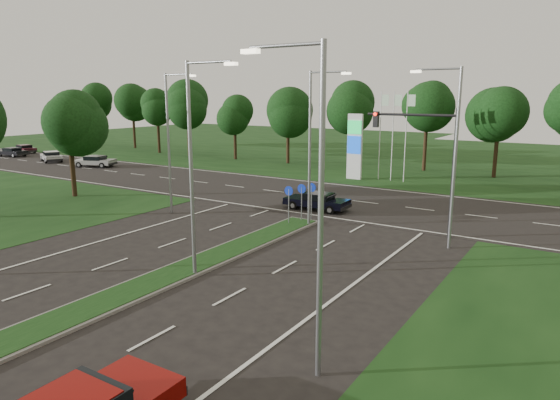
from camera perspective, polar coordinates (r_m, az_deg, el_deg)
The scene contains 19 objects.
ground at distance 19.13m, azimuth -24.02°, elevation -12.80°, with size 160.00×160.00×0.00m, color black.
verge_far at distance 66.35m, azimuth 19.53°, elevation 4.60°, with size 160.00×50.00×0.02m, color black.
cross_road at distance 37.19m, azimuth 8.30°, elevation -0.10°, with size 160.00×12.00×0.02m, color black.
median_kerb at distance 21.32m, azimuth -14.97°, elevation -9.40°, with size 2.00×26.00×0.12m, color slate.
streetlight_median_near at distance 20.77m, azimuth -9.77°, elevation 4.59°, with size 2.53×0.22×9.00m.
streetlight_median_far at distance 28.90m, azimuth 3.77°, elevation 6.76°, with size 2.53×0.22×9.00m.
streetlight_left_far at distance 32.92m, azimuth -12.41°, elevation 7.14°, with size 2.53×0.22×9.00m.
streetlight_right_far at distance 26.06m, azimuth 19.02°, elevation 5.57°, with size 2.53×0.22×9.00m.
streetlight_right_near at distance 13.02m, azimuth 3.93°, elevation 0.43°, with size 2.53×0.22×9.00m.
traffic_signal at distance 28.43m, azimuth 16.79°, elevation 5.33°, with size 5.10×0.42×7.00m.
median_signs at distance 30.22m, azimuth 2.39°, elevation 0.55°, with size 1.16×1.76×2.38m.
gas_pylon at distance 46.42m, azimuth 8.81°, elevation 6.25°, with size 5.80×1.26×8.00m.
tree_left_far at distance 40.18m, azimuth -22.41°, elevation 8.82°, with size 5.20×5.20×8.86m.
treeline_far at distance 51.32m, azimuth 16.17°, elevation 10.53°, with size 6.00×6.00×9.90m.
navy_sedan at distance 33.91m, azimuth 4.24°, elevation -0.08°, with size 4.36×1.91×1.18m.
far_car_a at distance 57.74m, azimuth -20.41°, elevation 4.21°, with size 4.66×3.25×1.23m.
far_car_b at distance 64.34m, azimuth -24.67°, elevation 4.58°, with size 4.60×3.38×1.22m.
far_car_c at distance 71.99m, azimuth -28.31°, elevation 4.87°, with size 4.12×2.19×1.13m.
far_car_d at distance 75.51m, azimuth -27.20°, elevation 5.24°, with size 4.08×2.13×1.12m.
Camera 1 is at (14.92, -9.19, 7.66)m, focal length 32.00 mm.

